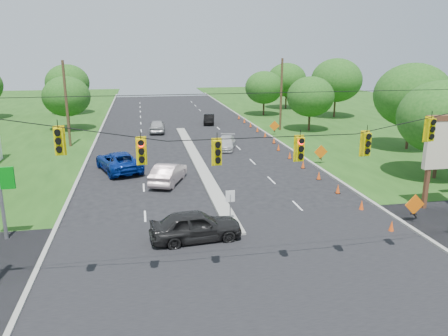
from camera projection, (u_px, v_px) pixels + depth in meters
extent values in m
plane|color=black|center=(256.00, 271.00, 20.49)|extent=(160.00, 160.00, 0.00)
cube|color=black|center=(256.00, 271.00, 20.49)|extent=(160.00, 14.00, 0.02)
cube|color=gray|center=(94.00, 146.00, 47.07)|extent=(0.25, 110.00, 0.16)
cube|color=gray|center=(274.00, 139.00, 50.74)|extent=(0.25, 110.00, 0.16)
cube|color=gray|center=(198.00, 162.00, 40.38)|extent=(1.00, 34.00, 0.18)
cylinder|color=gray|center=(230.00, 209.00, 25.93)|extent=(0.06, 0.06, 1.80)
cube|color=white|center=(230.00, 196.00, 25.72)|extent=(0.55, 0.04, 0.70)
cylinder|color=black|center=(266.00, 128.00, 17.69)|extent=(24.00, 0.04, 0.04)
cube|color=#FFE506|center=(59.00, 141.00, 16.31)|extent=(0.34, 0.24, 1.00)
cube|color=#FFE506|center=(141.00, 152.00, 16.99)|extent=(0.34, 0.24, 1.00)
cube|color=#FFE506|center=(217.00, 153.00, 17.58)|extent=(0.34, 0.24, 1.00)
cube|color=#FFE506|center=(300.00, 149.00, 18.22)|extent=(0.34, 0.24, 1.00)
cube|color=#FFE506|center=(366.00, 144.00, 18.74)|extent=(0.34, 0.24, 1.00)
cube|color=#FFE506|center=(430.00, 130.00, 19.14)|extent=(0.34, 0.24, 1.00)
cylinder|color=#422D1C|center=(67.00, 104.00, 45.45)|extent=(0.28, 0.28, 9.00)
cylinder|color=#422D1C|center=(281.00, 95.00, 54.73)|extent=(0.28, 0.28, 9.00)
cylinder|color=gray|center=(2.00, 205.00, 23.37)|extent=(0.20, 0.20, 4.00)
cube|color=#59331E|center=(427.00, 176.00, 27.93)|extent=(0.25, 0.25, 4.40)
cube|color=beige|center=(447.00, 144.00, 27.58)|extent=(3.00, 0.35, 3.20)
cone|color=#EB4F15|center=(392.00, 226.00, 24.83)|extent=(0.32, 0.32, 0.70)
cone|color=#EB4F15|center=(362.00, 205.00, 28.15)|extent=(0.32, 0.32, 0.70)
cone|color=#EB4F15|center=(338.00, 189.00, 31.46)|extent=(0.32, 0.32, 0.70)
cone|color=#EB4F15|center=(319.00, 175.00, 34.78)|extent=(0.32, 0.32, 0.70)
cone|color=#EB4F15|center=(303.00, 164.00, 38.09)|extent=(0.32, 0.32, 0.70)
cone|color=#EB4F15|center=(290.00, 155.00, 41.41)|extent=(0.32, 0.32, 0.70)
cone|color=#EB4F15|center=(278.00, 147.00, 44.72)|extent=(0.32, 0.32, 0.70)
cone|color=#EB4F15|center=(274.00, 140.00, 48.15)|extent=(0.32, 0.32, 0.70)
cone|color=#EB4F15|center=(265.00, 134.00, 51.46)|extent=(0.32, 0.32, 0.70)
cone|color=#EB4F15|center=(257.00, 129.00, 54.78)|extent=(0.32, 0.32, 0.70)
cone|color=#EB4F15|center=(251.00, 125.00, 58.10)|extent=(0.32, 0.32, 0.70)
cone|color=#EB4F15|center=(244.00, 121.00, 61.41)|extent=(0.32, 0.32, 0.70)
cone|color=#EB4F15|center=(239.00, 117.00, 64.73)|extent=(0.32, 0.32, 0.70)
cube|color=black|center=(414.00, 214.00, 26.09)|extent=(0.06, 0.58, 0.26)
cube|color=black|center=(414.00, 214.00, 26.09)|extent=(0.06, 0.58, 0.26)
cube|color=orange|center=(415.00, 205.00, 25.93)|extent=(1.27, 0.05, 1.27)
cube|color=black|center=(320.00, 158.00, 39.36)|extent=(0.06, 0.58, 0.26)
cube|color=black|center=(320.00, 158.00, 39.36)|extent=(0.06, 0.58, 0.26)
cube|color=orange|center=(321.00, 152.00, 39.20)|extent=(1.27, 0.05, 1.27)
cube|color=black|center=(274.00, 131.00, 52.62)|extent=(0.06, 0.58, 0.26)
cube|color=black|center=(274.00, 131.00, 52.62)|extent=(0.06, 0.58, 0.26)
cube|color=orange|center=(274.00, 126.00, 52.46)|extent=(1.27, 0.05, 1.27)
cylinder|color=black|center=(69.00, 121.00, 55.50)|extent=(0.28, 0.28, 2.52)
ellipsoid|color=#194C14|center=(66.00, 96.00, 54.69)|extent=(5.88, 5.88, 5.04)
cylinder|color=black|center=(70.00, 105.00, 69.30)|extent=(0.28, 0.28, 2.88)
ellipsoid|color=#194C14|center=(67.00, 83.00, 68.37)|extent=(6.72, 6.72, 5.76)
cylinder|color=black|center=(436.00, 161.00, 34.75)|extent=(0.28, 0.28, 2.88)
ellipsoid|color=#194C14|center=(442.00, 117.00, 33.82)|extent=(6.72, 6.72, 5.76)
cylinder|color=black|center=(408.00, 134.00, 44.90)|extent=(0.28, 0.28, 3.24)
ellipsoid|color=#194C14|center=(412.00, 95.00, 43.85)|extent=(7.56, 7.56, 6.48)
cylinder|color=black|center=(309.00, 121.00, 55.27)|extent=(0.28, 0.28, 2.52)
ellipsoid|color=#194C14|center=(310.00, 97.00, 54.46)|extent=(5.88, 5.88, 5.04)
cylinder|color=black|center=(335.00, 107.00, 66.10)|extent=(0.28, 0.28, 3.24)
ellipsoid|color=#194C14|center=(336.00, 80.00, 65.06)|extent=(7.56, 7.56, 6.48)
cylinder|color=black|center=(286.00, 100.00, 75.84)|extent=(0.28, 0.28, 2.88)
ellipsoid|color=#194C14|center=(287.00, 80.00, 74.92)|extent=(6.72, 6.72, 5.76)
cylinder|color=black|center=(264.00, 107.00, 68.17)|extent=(0.28, 0.28, 2.52)
ellipsoid|color=#194C14|center=(264.00, 87.00, 67.36)|extent=(5.88, 5.88, 5.04)
imported|color=black|center=(196.00, 226.00, 23.60)|extent=(5.13, 2.44, 1.69)
imported|color=#B49C9D|center=(168.00, 173.00, 33.76)|extent=(3.32, 5.13, 1.60)
imported|color=navy|center=(119.00, 161.00, 37.12)|extent=(4.57, 6.66, 1.69)
imported|color=silver|center=(226.00, 143.00, 45.41)|extent=(3.07, 4.82, 1.30)
imported|color=#AAAAAA|center=(157.00, 126.00, 54.35)|extent=(2.21, 4.78, 1.59)
imported|color=black|center=(209.00, 119.00, 60.59)|extent=(2.12, 4.22, 1.33)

